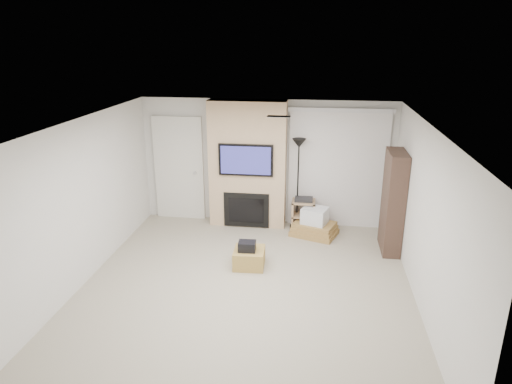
# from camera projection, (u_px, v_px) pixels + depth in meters

# --- Properties ---
(floor) EXTENTS (5.00, 5.50, 0.00)m
(floor) POSITION_uv_depth(u_px,v_px,m) (245.00, 289.00, 6.92)
(floor) COLOR #A49B86
(floor) RESTS_ON ground
(ceiling) EXTENTS (5.00, 5.50, 0.00)m
(ceiling) POSITION_uv_depth(u_px,v_px,m) (244.00, 125.00, 6.11)
(ceiling) COLOR white
(ceiling) RESTS_ON wall_back
(wall_back) EXTENTS (5.00, 0.00, 2.50)m
(wall_back) POSITION_uv_depth(u_px,v_px,m) (267.00, 162.00, 9.09)
(wall_back) COLOR silver
(wall_back) RESTS_ON ground
(wall_front) EXTENTS (5.00, 0.00, 2.50)m
(wall_front) POSITION_uv_depth(u_px,v_px,m) (194.00, 327.00, 3.94)
(wall_front) COLOR silver
(wall_front) RESTS_ON ground
(wall_left) EXTENTS (0.00, 5.50, 2.50)m
(wall_left) POSITION_uv_depth(u_px,v_px,m) (80.00, 204.00, 6.84)
(wall_left) COLOR silver
(wall_left) RESTS_ON ground
(wall_right) EXTENTS (0.00, 5.50, 2.50)m
(wall_right) POSITION_uv_depth(u_px,v_px,m) (426.00, 221.00, 6.19)
(wall_right) COLOR silver
(wall_right) RESTS_ON ground
(hvac_vent) EXTENTS (0.35, 0.18, 0.01)m
(hvac_vent) POSITION_uv_depth(u_px,v_px,m) (279.00, 117.00, 6.81)
(hvac_vent) COLOR silver
(hvac_vent) RESTS_ON ceiling
(ottoman) EXTENTS (0.52, 0.52, 0.30)m
(ottoman) POSITION_uv_depth(u_px,v_px,m) (249.00, 258.00, 7.56)
(ottoman) COLOR #A68440
(ottoman) RESTS_ON floor
(black_bag) EXTENTS (0.29, 0.23, 0.16)m
(black_bag) POSITION_uv_depth(u_px,v_px,m) (247.00, 246.00, 7.45)
(black_bag) COLOR black
(black_bag) RESTS_ON ottoman
(fireplace_wall) EXTENTS (1.50, 0.47, 2.50)m
(fireplace_wall) POSITION_uv_depth(u_px,v_px,m) (248.00, 165.00, 8.94)
(fireplace_wall) COLOR tan
(fireplace_wall) RESTS_ON floor
(entry_door) EXTENTS (1.02, 0.11, 2.14)m
(entry_door) POSITION_uv_depth(u_px,v_px,m) (179.00, 169.00, 9.35)
(entry_door) COLOR silver
(entry_door) RESTS_ON floor
(vertical_blinds) EXTENTS (1.98, 0.10, 2.37)m
(vertical_blinds) POSITION_uv_depth(u_px,v_px,m) (338.00, 165.00, 8.86)
(vertical_blinds) COLOR silver
(vertical_blinds) RESTS_ON floor
(floor_lamp) EXTENTS (0.27, 0.27, 1.80)m
(floor_lamp) POSITION_uv_depth(u_px,v_px,m) (299.00, 158.00, 8.72)
(floor_lamp) COLOR black
(floor_lamp) RESTS_ON floor
(av_stand) EXTENTS (0.45, 0.38, 0.66)m
(av_stand) POSITION_uv_depth(u_px,v_px,m) (303.00, 213.00, 8.96)
(av_stand) COLOR tan
(av_stand) RESTS_ON floor
(box_stack) EXTENTS (0.98, 0.86, 0.55)m
(box_stack) POSITION_uv_depth(u_px,v_px,m) (314.00, 225.00, 8.74)
(box_stack) COLOR #A1793F
(box_stack) RESTS_ON floor
(bookshelf) EXTENTS (0.30, 0.80, 1.80)m
(bookshelf) POSITION_uv_depth(u_px,v_px,m) (393.00, 202.00, 7.93)
(bookshelf) COLOR #37261E
(bookshelf) RESTS_ON floor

